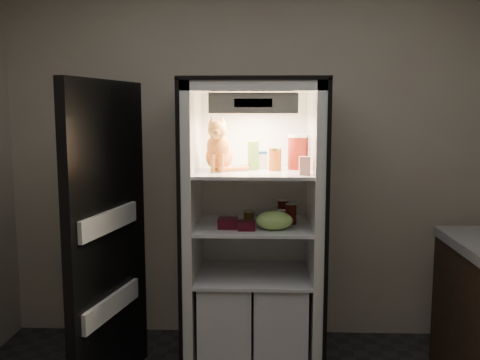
{
  "coord_description": "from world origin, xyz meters",
  "views": [
    {
      "loc": [
        0.04,
        -2.09,
        1.69
      ],
      "look_at": [
        -0.09,
        1.32,
        1.23
      ],
      "focal_mm": 40.0,
      "sensor_mm": 36.0,
      "label": 1
    }
  ],
  "objects_px": {
    "salsa_jar": "(275,159)",
    "condiment_jar": "(249,217)",
    "soda_can_a": "(283,210)",
    "mayo_tub": "(261,160)",
    "pepper_jar": "(298,152)",
    "berry_box_right": "(247,225)",
    "parmesan_shaker": "(253,156)",
    "berry_box_left": "(228,223)",
    "refrigerator": "(253,244)",
    "cream_carton": "(305,166)",
    "tabby_cat": "(219,150)",
    "soda_can_c": "(281,219)",
    "soda_can_b": "(291,214)",
    "grape_bag": "(274,220)"
  },
  "relations": [
    {
      "from": "soda_can_a",
      "to": "berry_box_right",
      "type": "distance_m",
      "value": 0.38
    },
    {
      "from": "pepper_jar",
      "to": "soda_can_c",
      "type": "bearing_deg",
      "value": -118.83
    },
    {
      "from": "soda_can_b",
      "to": "grape_bag",
      "type": "xyz_separation_m",
      "value": [
        -0.11,
        -0.16,
        -0.01
      ]
    },
    {
      "from": "refrigerator",
      "to": "pepper_jar",
      "type": "height_order",
      "value": "refrigerator"
    },
    {
      "from": "parmesan_shaker",
      "to": "berry_box_right",
      "type": "xyz_separation_m",
      "value": [
        -0.04,
        -0.21,
        -0.42
      ]
    },
    {
      "from": "tabby_cat",
      "to": "mayo_tub",
      "type": "distance_m",
      "value": 0.31
    },
    {
      "from": "pepper_jar",
      "to": "berry_box_right",
      "type": "xyz_separation_m",
      "value": [
        -0.33,
        -0.27,
        -0.44
      ]
    },
    {
      "from": "parmesan_shaker",
      "to": "grape_bag",
      "type": "bearing_deg",
      "value": -56.26
    },
    {
      "from": "soda_can_c",
      "to": "grape_bag",
      "type": "distance_m",
      "value": 0.06
    },
    {
      "from": "mayo_tub",
      "to": "soda_can_c",
      "type": "xyz_separation_m",
      "value": [
        0.12,
        -0.24,
        -0.35
      ]
    },
    {
      "from": "soda_can_a",
      "to": "berry_box_left",
      "type": "relative_size",
      "value": 1.12
    },
    {
      "from": "pepper_jar",
      "to": "soda_can_b",
      "type": "xyz_separation_m",
      "value": [
        -0.05,
        -0.1,
        -0.4
      ]
    },
    {
      "from": "refrigerator",
      "to": "cream_carton",
      "type": "distance_m",
      "value": 0.68
    },
    {
      "from": "parmesan_shaker",
      "to": "grape_bag",
      "type": "distance_m",
      "value": 0.45
    },
    {
      "from": "tabby_cat",
      "to": "salsa_jar",
      "type": "relative_size",
      "value": 2.44
    },
    {
      "from": "soda_can_a",
      "to": "soda_can_b",
      "type": "xyz_separation_m",
      "value": [
        0.04,
        -0.12,
        -0.0
      ]
    },
    {
      "from": "soda_can_c",
      "to": "parmesan_shaker",
      "type": "bearing_deg",
      "value": 138.27
    },
    {
      "from": "refrigerator",
      "to": "soda_can_a",
      "type": "distance_m",
      "value": 0.3
    },
    {
      "from": "salsa_jar",
      "to": "mayo_tub",
      "type": "bearing_deg",
      "value": 130.87
    },
    {
      "from": "cream_carton",
      "to": "berry_box_left",
      "type": "height_order",
      "value": "cream_carton"
    },
    {
      "from": "grape_bag",
      "to": "salsa_jar",
      "type": "bearing_deg",
      "value": 87.28
    },
    {
      "from": "mayo_tub",
      "to": "berry_box_right",
      "type": "height_order",
      "value": "mayo_tub"
    },
    {
      "from": "mayo_tub",
      "to": "berry_box_right",
      "type": "xyz_separation_m",
      "value": [
        -0.09,
        -0.29,
        -0.38
      ]
    },
    {
      "from": "mayo_tub",
      "to": "condiment_jar",
      "type": "xyz_separation_m",
      "value": [
        -0.08,
        -0.13,
        -0.36
      ]
    },
    {
      "from": "parmesan_shaker",
      "to": "berry_box_right",
      "type": "bearing_deg",
      "value": -99.84
    },
    {
      "from": "parmesan_shaker",
      "to": "salsa_jar",
      "type": "distance_m",
      "value": 0.15
    },
    {
      "from": "cream_carton",
      "to": "berry_box_right",
      "type": "xyz_separation_m",
      "value": [
        -0.35,
        0.03,
        -0.38
      ]
    },
    {
      "from": "soda_can_a",
      "to": "condiment_jar",
      "type": "bearing_deg",
      "value": -151.75
    },
    {
      "from": "soda_can_b",
      "to": "berry_box_left",
      "type": "height_order",
      "value": "soda_can_b"
    },
    {
      "from": "condiment_jar",
      "to": "berry_box_left",
      "type": "height_order",
      "value": "condiment_jar"
    },
    {
      "from": "tabby_cat",
      "to": "parmesan_shaker",
      "type": "bearing_deg",
      "value": 11.84
    },
    {
      "from": "pepper_jar",
      "to": "soda_can_a",
      "type": "relative_size",
      "value": 1.65
    },
    {
      "from": "refrigerator",
      "to": "salsa_jar",
      "type": "bearing_deg",
      "value": -14.34
    },
    {
      "from": "parmesan_shaker",
      "to": "soda_can_a",
      "type": "relative_size",
      "value": 1.37
    },
    {
      "from": "refrigerator",
      "to": "salsa_jar",
      "type": "height_order",
      "value": "refrigerator"
    },
    {
      "from": "salsa_jar",
      "to": "tabby_cat",
      "type": "bearing_deg",
      "value": -176.88
    },
    {
      "from": "salsa_jar",
      "to": "soda_can_c",
      "type": "height_order",
      "value": "salsa_jar"
    },
    {
      "from": "salsa_jar",
      "to": "berry_box_left",
      "type": "distance_m",
      "value": 0.51
    },
    {
      "from": "soda_can_b",
      "to": "berry_box_right",
      "type": "distance_m",
      "value": 0.33
    },
    {
      "from": "soda_can_a",
      "to": "berry_box_left",
      "type": "height_order",
      "value": "soda_can_a"
    },
    {
      "from": "tabby_cat",
      "to": "condiment_jar",
      "type": "bearing_deg",
      "value": 0.63
    },
    {
      "from": "refrigerator",
      "to": "parmesan_shaker",
      "type": "distance_m",
      "value": 0.59
    },
    {
      "from": "salsa_jar",
      "to": "condiment_jar",
      "type": "bearing_deg",
      "value": -173.18
    },
    {
      "from": "salsa_jar",
      "to": "soda_can_b",
      "type": "xyz_separation_m",
      "value": [
        0.11,
        -0.01,
        -0.35
      ]
    },
    {
      "from": "salsa_jar",
      "to": "grape_bag",
      "type": "relative_size",
      "value": 0.62
    },
    {
      "from": "soda_can_a",
      "to": "cream_carton",
      "type": "bearing_deg",
      "value": -70.53
    },
    {
      "from": "mayo_tub",
      "to": "pepper_jar",
      "type": "distance_m",
      "value": 0.25
    },
    {
      "from": "parmesan_shaker",
      "to": "condiment_jar",
      "type": "height_order",
      "value": "parmesan_shaker"
    },
    {
      "from": "pepper_jar",
      "to": "soda_can_a",
      "type": "bearing_deg",
      "value": 167.16
    },
    {
      "from": "refrigerator",
      "to": "tabby_cat",
      "type": "distance_m",
      "value": 0.67
    }
  ]
}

